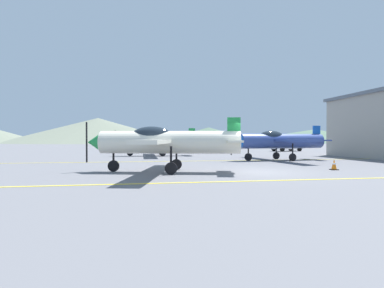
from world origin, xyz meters
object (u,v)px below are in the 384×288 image
object	(u,v)px
traffic_cone_front	(334,165)
airplane_near	(164,141)
airplane_far	(157,140)
car_sedan	(287,145)
airplane_mid	(278,140)
airplane_back	(213,140)

from	to	relation	value
traffic_cone_front	airplane_near	bearing A→B (deg)	176.87
airplane_far	car_sedan	size ratio (longest dim) A/B	2.01
airplane_mid	car_sedan	size ratio (longest dim) A/B	2.02
car_sedan	airplane_near	bearing A→B (deg)	-128.31
airplane_far	traffic_cone_front	world-z (taller)	airplane_far
car_sedan	traffic_cone_front	size ratio (longest dim) A/B	7.77
airplane_near	traffic_cone_front	distance (m)	9.34
airplane_mid	airplane_far	distance (m)	12.16
airplane_mid	airplane_near	bearing A→B (deg)	-143.41
airplane_mid	car_sedan	bearing A→B (deg)	61.30
airplane_mid	airplane_back	world-z (taller)	same
airplane_near	airplane_back	xyz separation A→B (m)	(9.12, 27.19, 0.00)
airplane_near	airplane_back	distance (m)	28.68
airplane_back	car_sedan	bearing A→B (deg)	-21.50
airplane_mid	traffic_cone_front	xyz separation A→B (m)	(-0.37, -7.63, -1.27)
airplane_far	car_sedan	world-z (taller)	airplane_far
airplane_near	traffic_cone_front	bearing A→B (deg)	-3.13
airplane_mid	car_sedan	distance (m)	18.66
airplane_near	airplane_mid	size ratio (longest dim) A/B	0.99
airplane_near	airplane_far	bearing A→B (deg)	88.29
airplane_near	car_sedan	size ratio (longest dim) A/B	2.01
airplane_back	traffic_cone_front	xyz separation A→B (m)	(0.11, -27.70, -1.27)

